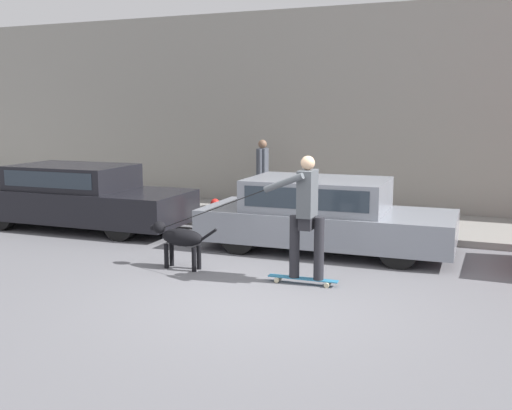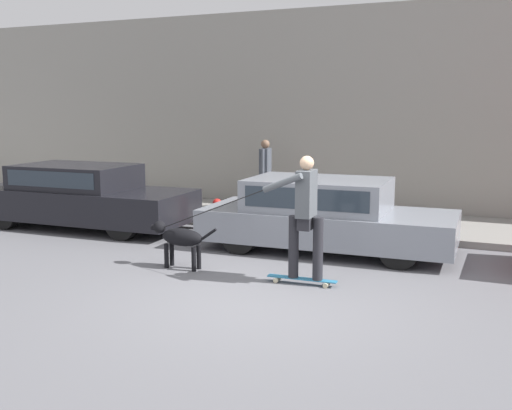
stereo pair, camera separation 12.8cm
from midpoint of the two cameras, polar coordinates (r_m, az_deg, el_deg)
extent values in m
plane|color=slate|center=(7.72, 0.28, -8.96)|extent=(36.00, 36.00, 0.00)
cube|color=gray|center=(13.77, 10.88, 8.72)|extent=(32.00, 0.30, 4.64)
cube|color=gray|center=(12.56, 9.24, -1.63)|extent=(30.00, 2.57, 0.13)
cylinder|color=black|center=(12.44, -9.41, -0.56)|extent=(0.64, 0.21, 0.63)
cylinder|color=black|center=(11.22, -13.16, -1.74)|extent=(0.64, 0.21, 0.63)
cylinder|color=black|center=(14.03, -19.24, 0.16)|extent=(0.64, 0.21, 0.63)
cylinder|color=black|center=(12.96, -23.38, -0.80)|extent=(0.64, 0.21, 0.63)
cube|color=black|center=(12.58, -16.58, 0.11)|extent=(4.51, 1.81, 0.61)
cube|color=black|center=(12.62, -17.34, 2.59)|extent=(2.35, 1.58, 0.48)
cube|color=#28333D|center=(12.02, -19.60, 2.28)|extent=(2.03, 0.06, 0.30)
cylinder|color=black|center=(10.75, 14.13, -2.35)|extent=(0.61, 0.22, 0.60)
cylinder|color=black|center=(9.30, 13.05, -4.10)|extent=(0.61, 0.22, 0.60)
cylinder|color=black|center=(11.33, 0.89, -1.47)|extent=(0.61, 0.22, 0.60)
cylinder|color=black|center=(9.97, -2.01, -2.97)|extent=(0.61, 0.22, 0.60)
cube|color=gray|center=(10.23, 6.38, -1.90)|extent=(4.26, 1.84, 0.52)
cube|color=gray|center=(10.18, 5.51, 1.05)|extent=(2.36, 1.62, 0.52)
cube|color=#28333D|center=(9.44, 4.27, 0.58)|extent=(2.04, 0.07, 0.34)
cylinder|color=black|center=(9.21, -8.92, -4.84)|extent=(0.07, 0.07, 0.37)
cylinder|color=black|center=(9.33, -8.43, -4.65)|extent=(0.07, 0.07, 0.37)
cylinder|color=black|center=(8.97, -6.33, -5.18)|extent=(0.07, 0.07, 0.37)
cylinder|color=black|center=(9.09, -5.86, -4.97)|extent=(0.07, 0.07, 0.37)
ellipsoid|color=black|center=(9.08, -7.44, -3.08)|extent=(0.70, 0.29, 0.27)
sphere|color=black|center=(9.27, -9.57, -2.11)|extent=(0.19, 0.19, 0.19)
cylinder|color=black|center=(9.32, -10.01, -2.15)|extent=(0.11, 0.09, 0.09)
cylinder|color=black|center=(8.84, -4.95, -2.84)|extent=(0.28, 0.05, 0.21)
cylinder|color=beige|center=(8.40, 1.54, -7.19)|extent=(0.07, 0.03, 0.07)
cylinder|color=beige|center=(8.53, 1.86, -6.92)|extent=(0.07, 0.03, 0.07)
cylinder|color=beige|center=(8.21, 6.29, -7.63)|extent=(0.07, 0.03, 0.07)
cylinder|color=beige|center=(8.35, 6.54, -7.34)|extent=(0.07, 0.03, 0.07)
cube|color=teal|center=(8.35, 4.03, -6.99)|extent=(0.99, 0.16, 0.02)
cylinder|color=#232328|center=(8.27, 3.24, -3.98)|extent=(0.14, 0.14, 0.87)
cylinder|color=#232328|center=(8.18, 5.57, -4.16)|extent=(0.14, 0.14, 0.87)
cube|color=#232328|center=(8.16, 4.43, -1.70)|extent=(0.18, 0.32, 0.17)
cube|color=#4C5156|center=(8.09, 4.46, 1.11)|extent=(0.22, 0.41, 0.63)
sphere|color=tan|center=(8.04, 4.50, 4.02)|extent=(0.19, 0.19, 0.19)
cylinder|color=#4C5156|center=(8.33, 4.91, 1.10)|extent=(0.09, 0.09, 0.60)
cylinder|color=#4C5156|center=(7.96, 2.19, 2.12)|extent=(0.60, 0.17, 0.30)
cylinder|color=black|center=(8.65, -4.90, -0.54)|extent=(1.84, 0.27, 0.75)
cylinder|color=#28282D|center=(13.53, 0.42, 1.26)|extent=(0.14, 0.14, 0.80)
cylinder|color=#28282D|center=(13.38, 0.26, 1.18)|extent=(0.14, 0.14, 0.80)
cube|color=#424751|center=(13.38, 0.35, 4.16)|extent=(0.24, 0.40, 0.58)
cylinder|color=#424751|center=(13.60, 0.59, 4.31)|extent=(0.08, 0.08, 0.56)
cylinder|color=#424751|center=(13.15, 0.09, 4.14)|extent=(0.08, 0.08, 0.56)
sphere|color=brown|center=(13.35, 0.35, 5.83)|extent=(0.19, 0.19, 0.19)
cube|color=brown|center=(13.64, 0.59, 2.54)|extent=(0.14, 0.32, 0.29)
cylinder|color=red|center=(11.93, -4.21, -1.20)|extent=(0.17, 0.17, 0.50)
sphere|color=red|center=(11.88, -4.23, 0.18)|extent=(0.18, 0.18, 0.18)
camera|label=1|loc=(0.06, -90.40, -0.07)|focal=42.00mm
camera|label=2|loc=(0.06, 89.60, 0.07)|focal=42.00mm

